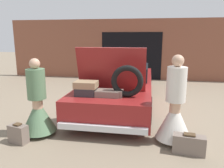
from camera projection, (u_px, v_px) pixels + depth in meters
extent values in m
plane|color=#7F705B|center=(120.00, 103.00, 6.67)|extent=(40.00, 40.00, 0.00)
cube|color=brown|center=(131.00, 50.00, 10.27)|extent=(12.00, 0.12, 2.80)
cube|color=black|center=(131.00, 56.00, 10.27)|extent=(2.80, 0.02, 2.20)
cube|color=maroon|center=(120.00, 89.00, 6.57)|extent=(1.85, 4.99, 0.57)
cube|color=#1E2328|center=(121.00, 71.00, 6.76)|extent=(1.63, 1.60, 0.38)
cylinder|color=black|center=(103.00, 82.00, 8.23)|extent=(0.18, 0.65, 0.65)
cylinder|color=black|center=(149.00, 83.00, 7.95)|extent=(0.18, 0.65, 0.65)
cylinder|color=black|center=(77.00, 107.00, 5.30)|extent=(0.18, 0.65, 0.65)
cylinder|color=black|center=(148.00, 111.00, 5.02)|extent=(0.18, 0.65, 0.65)
cube|color=silver|center=(102.00, 128.00, 4.17)|extent=(1.76, 0.10, 0.12)
cube|color=maroon|center=(111.00, 70.00, 4.95)|extent=(1.57, 0.29, 1.02)
cube|color=#2D2D33|center=(86.00, 91.00, 4.73)|extent=(0.43, 0.38, 0.16)
cube|color=#75665B|center=(110.00, 93.00, 4.65)|extent=(0.54, 0.28, 0.14)
cube|color=#9E8460|center=(86.00, 85.00, 4.70)|extent=(0.48, 0.37, 0.14)
cube|color=#75665B|center=(108.00, 93.00, 4.66)|extent=(0.50, 0.35, 0.13)
torus|color=black|center=(127.00, 81.00, 4.53)|extent=(0.68, 0.12, 0.68)
cylinder|color=tan|center=(39.00, 117.00, 4.49)|extent=(0.20, 0.20, 0.77)
cone|color=#567A56|center=(38.00, 115.00, 4.48)|extent=(0.70, 0.70, 0.69)
cylinder|color=#567A56|center=(36.00, 84.00, 4.34)|extent=(0.37, 0.37, 0.61)
sphere|color=tan|center=(35.00, 64.00, 4.26)|extent=(0.21, 0.21, 0.21)
cylinder|color=tan|center=(174.00, 122.00, 4.15)|extent=(0.20, 0.20, 0.82)
cone|color=silver|center=(174.00, 120.00, 4.14)|extent=(0.68, 0.68, 0.73)
cylinder|color=silver|center=(176.00, 84.00, 3.99)|extent=(0.36, 0.36, 0.65)
sphere|color=tan|center=(178.00, 61.00, 3.90)|extent=(0.22, 0.22, 0.22)
cube|color=#75665B|center=(18.00, 134.00, 4.16)|extent=(0.40, 0.27, 0.35)
cube|color=#4C3823|center=(17.00, 124.00, 4.12)|extent=(0.15, 0.14, 0.02)
cube|color=#75665B|center=(189.00, 144.00, 3.78)|extent=(0.57, 0.28, 0.33)
cube|color=#4C3823|center=(190.00, 134.00, 3.74)|extent=(0.21, 0.15, 0.02)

